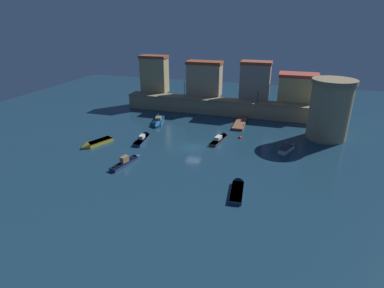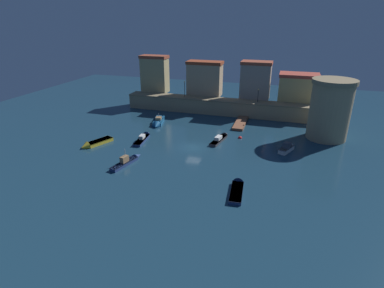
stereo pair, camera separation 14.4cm
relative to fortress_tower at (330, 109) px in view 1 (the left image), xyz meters
name	(u,v)px [view 1 (the left image)]	position (x,y,z in m)	size (l,w,h in m)	color
ground_plane	(193,148)	(-22.41, -11.75, -5.58)	(117.22, 117.22, 0.00)	#19384C
quay_wall	(220,106)	(-22.41, 9.63, -3.85)	(45.17, 3.98, 3.46)	#9E8966
old_town_backdrop	(231,80)	(-20.86, 13.62, 1.63)	(42.42, 5.54, 9.11)	tan
fortress_tower	(330,109)	(0.00, 0.00, 0.00)	(7.71, 7.71, 11.05)	#9E8966
pier_dock	(240,123)	(-16.53, 3.36, -5.33)	(2.18, 8.86, 0.70)	brown
quay_lamp_0	(184,86)	(-31.14, 9.63, 0.30)	(0.32, 0.32, 3.68)	black
quay_lamp_1	(258,93)	(-13.91, 9.63, -0.10)	(0.32, 0.32, 2.99)	black
moored_boat_0	(144,138)	(-32.50, -10.60, -5.28)	(2.09, 7.13, 1.52)	navy
moored_boat_1	(238,187)	(-12.75, -23.46, -5.33)	(2.10, 6.80, 1.47)	navy
moored_boat_2	(221,138)	(-18.65, -6.73, -5.25)	(2.45, 7.22, 1.43)	#333338
moored_boat_3	(158,122)	(-33.40, -1.68, -5.17)	(3.46, 7.47, 2.49)	#195689
moored_boat_4	(128,161)	(-30.39, -20.71, -5.19)	(2.58, 6.76, 2.91)	navy
moored_boat_5	(94,144)	(-39.58, -16.01, -5.24)	(3.89, 6.33, 1.57)	gold
moored_boat_6	(288,147)	(-6.67, -8.29, -5.03)	(3.01, 4.75, 1.83)	silver
mooring_buoy_0	(240,138)	(-15.33, -4.82, -5.58)	(0.73, 0.73, 0.73)	red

